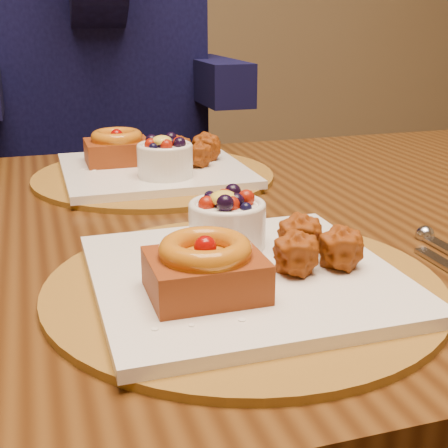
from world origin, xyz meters
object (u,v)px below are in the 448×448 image
at_px(place_setting_near, 241,268).
at_px(chair_far, 123,224).
at_px(place_setting_far, 153,166).
at_px(dining_table, 189,275).
at_px(diner, 92,12).

bearing_deg(place_setting_near, chair_far, 89.46).
bearing_deg(place_setting_far, place_setting_near, -89.98).
height_order(dining_table, place_setting_near, place_setting_near).
distance_m(dining_table, place_setting_near, 0.24).
xyz_separation_m(dining_table, place_setting_far, (-0.00, 0.22, 0.10)).
bearing_deg(place_setting_far, diner, 92.84).
bearing_deg(chair_far, diner, 115.49).
height_order(place_setting_near, chair_far, chair_far).
height_order(place_setting_near, place_setting_far, place_setting_far).
height_order(dining_table, diner, diner).
bearing_deg(diner, dining_table, -68.64).
relative_size(chair_far, diner, 1.01).
bearing_deg(dining_table, place_setting_far, 90.57).
xyz_separation_m(chair_far, diner, (-0.03, 0.06, 0.48)).
relative_size(place_setting_far, chair_far, 0.40).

